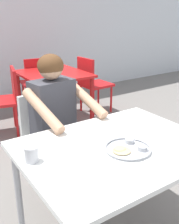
{
  "coord_description": "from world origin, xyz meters",
  "views": [
    {
      "loc": [
        -1.05,
        -1.11,
        1.52
      ],
      "look_at": [
        -0.13,
        0.28,
        0.89
      ],
      "focal_mm": 43.11,
      "sensor_mm": 36.0,
      "label": 1
    }
  ],
  "objects_px": {
    "thali_tray": "(128,148)",
    "chair_red_left": "(6,96)",
    "chair_foreground": "(47,134)",
    "chair_red_right": "(92,81)",
    "drinking_cup": "(31,154)",
    "table_background_red": "(53,79)",
    "chair_red_far": "(36,80)",
    "diner_foreground": "(60,117)",
    "table_foreground": "(116,155)"
  },
  "relations": [
    {
      "from": "chair_red_left",
      "to": "chair_red_right",
      "type": "distance_m",
      "value": 1.33
    },
    {
      "from": "drinking_cup",
      "to": "table_background_red",
      "type": "xyz_separation_m",
      "value": [
        1.13,
        2.0,
        -0.14
      ]
    },
    {
      "from": "table_foreground",
      "to": "diner_foreground",
      "type": "relative_size",
      "value": 0.97
    },
    {
      "from": "diner_foreground",
      "to": "chair_red_right",
      "type": "relative_size",
      "value": 1.39
    },
    {
      "from": "table_foreground",
      "to": "thali_tray",
      "type": "bearing_deg",
      "value": -77.01
    },
    {
      "from": "table_foreground",
      "to": "chair_red_left",
      "type": "height_order",
      "value": "chair_red_left"
    },
    {
      "from": "chair_red_right",
      "to": "chair_red_far",
      "type": "xyz_separation_m",
      "value": [
        -0.68,
        0.53,
        0.0
      ]
    },
    {
      "from": "diner_foreground",
      "to": "table_background_red",
      "type": "height_order",
      "value": "diner_foreground"
    },
    {
      "from": "drinking_cup",
      "to": "chair_red_left",
      "type": "relative_size",
      "value": 0.11
    },
    {
      "from": "drinking_cup",
      "to": "diner_foreground",
      "type": "bearing_deg",
      "value": 49.7
    },
    {
      "from": "drinking_cup",
      "to": "chair_red_far",
      "type": "relative_size",
      "value": 0.11
    },
    {
      "from": "chair_red_far",
      "to": "table_foreground",
      "type": "bearing_deg",
      "value": -102.69
    },
    {
      "from": "table_foreground",
      "to": "thali_tray",
      "type": "xyz_separation_m",
      "value": [
        0.02,
        -0.08,
        0.08
      ]
    },
    {
      "from": "table_background_red",
      "to": "drinking_cup",
      "type": "bearing_deg",
      "value": -119.33
    },
    {
      "from": "table_foreground",
      "to": "table_background_red",
      "type": "height_order",
      "value": "table_foreground"
    },
    {
      "from": "chair_foreground",
      "to": "diner_foreground",
      "type": "bearing_deg",
      "value": -83.7
    },
    {
      "from": "diner_foreground",
      "to": "chair_red_right",
      "type": "bearing_deg",
      "value": 48.54
    },
    {
      "from": "table_foreground",
      "to": "chair_red_right",
      "type": "height_order",
      "value": "chair_red_right"
    },
    {
      "from": "diner_foreground",
      "to": "table_background_red",
      "type": "relative_size",
      "value": 1.3
    },
    {
      "from": "table_background_red",
      "to": "diner_foreground",
      "type": "bearing_deg",
      "value": -114.61
    },
    {
      "from": "table_background_red",
      "to": "chair_red_far",
      "type": "bearing_deg",
      "value": 90.79
    },
    {
      "from": "drinking_cup",
      "to": "chair_red_right",
      "type": "relative_size",
      "value": 0.1
    },
    {
      "from": "diner_foreground",
      "to": "chair_red_left",
      "type": "height_order",
      "value": "diner_foreground"
    },
    {
      "from": "diner_foreground",
      "to": "chair_red_right",
      "type": "distance_m",
      "value": 2.04
    },
    {
      "from": "thali_tray",
      "to": "diner_foreground",
      "type": "bearing_deg",
      "value": 96.07
    },
    {
      "from": "chair_red_far",
      "to": "chair_red_left",
      "type": "bearing_deg",
      "value": -140.07
    },
    {
      "from": "thali_tray",
      "to": "table_foreground",
      "type": "bearing_deg",
      "value": 102.99
    },
    {
      "from": "thali_tray",
      "to": "chair_red_left",
      "type": "relative_size",
      "value": 0.33
    },
    {
      "from": "table_foreground",
      "to": "chair_foreground",
      "type": "distance_m",
      "value": 0.89
    },
    {
      "from": "chair_foreground",
      "to": "chair_red_far",
      "type": "bearing_deg",
      "value": 69.34
    },
    {
      "from": "thali_tray",
      "to": "chair_red_far",
      "type": "bearing_deg",
      "value": 78.06
    },
    {
      "from": "chair_red_right",
      "to": "table_foreground",
      "type": "bearing_deg",
      "value": -120.69
    },
    {
      "from": "table_background_red",
      "to": "chair_red_right",
      "type": "bearing_deg",
      "value": 4.48
    },
    {
      "from": "chair_foreground",
      "to": "table_background_red",
      "type": "xyz_separation_m",
      "value": [
        0.7,
        1.25,
        0.15
      ]
    },
    {
      "from": "thali_tray",
      "to": "chair_red_right",
      "type": "bearing_deg",
      "value": 60.63
    },
    {
      "from": "chair_foreground",
      "to": "chair_red_left",
      "type": "height_order",
      "value": "chair_red_left"
    },
    {
      "from": "thali_tray",
      "to": "chair_red_right",
      "type": "height_order",
      "value": "chair_red_right"
    },
    {
      "from": "thali_tray",
      "to": "chair_red_left",
      "type": "height_order",
      "value": "chair_red_left"
    },
    {
      "from": "drinking_cup",
      "to": "chair_red_left",
      "type": "distance_m",
      "value": 2.11
    },
    {
      "from": "chair_red_left",
      "to": "chair_red_right",
      "type": "xyz_separation_m",
      "value": [
        1.33,
        0.02,
        0.0
      ]
    },
    {
      "from": "chair_red_right",
      "to": "chair_foreground",
      "type": "bearing_deg",
      "value": -136.44
    },
    {
      "from": "thali_tray",
      "to": "chair_red_left",
      "type": "xyz_separation_m",
      "value": [
        -0.06,
        2.24,
        -0.25
      ]
    },
    {
      "from": "chair_foreground",
      "to": "chair_red_right",
      "type": "distance_m",
      "value": 1.89
    },
    {
      "from": "table_foreground",
      "to": "chair_red_right",
      "type": "distance_m",
      "value": 2.53
    },
    {
      "from": "table_foreground",
      "to": "chair_red_left",
      "type": "distance_m",
      "value": 2.16
    },
    {
      "from": "chair_red_left",
      "to": "chair_red_far",
      "type": "bearing_deg",
      "value": 39.93
    },
    {
      "from": "diner_foreground",
      "to": "chair_red_left",
      "type": "distance_m",
      "value": 1.52
    },
    {
      "from": "chair_red_left",
      "to": "chair_red_right",
      "type": "bearing_deg",
      "value": 0.76
    },
    {
      "from": "drinking_cup",
      "to": "chair_red_left",
      "type": "height_order",
      "value": "chair_red_left"
    },
    {
      "from": "chair_red_right",
      "to": "chair_red_far",
      "type": "bearing_deg",
      "value": 142.21
    }
  ]
}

